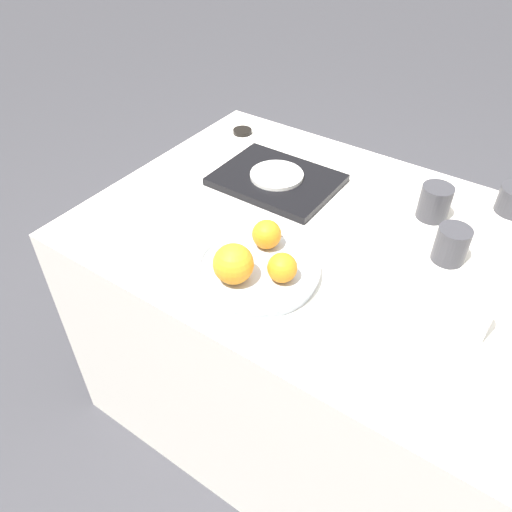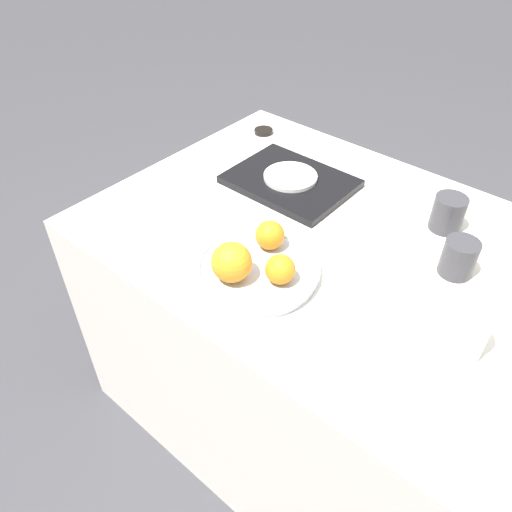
% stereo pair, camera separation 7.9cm
% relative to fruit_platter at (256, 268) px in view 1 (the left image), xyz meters
% --- Properties ---
extents(ground_plane, '(12.00, 12.00, 0.00)m').
position_rel_fruit_platter_xyz_m(ground_plane, '(0.09, 0.21, -0.72)').
color(ground_plane, '#38383D').
extents(table, '(1.21, 0.81, 0.70)m').
position_rel_fruit_platter_xyz_m(table, '(0.09, 0.21, -0.37)').
color(table, silver).
rests_on(table, ground_plane).
extents(fruit_platter, '(0.27, 0.27, 0.03)m').
position_rel_fruit_platter_xyz_m(fruit_platter, '(0.00, 0.00, 0.00)').
color(fruit_platter, '#B2BCC6').
rests_on(fruit_platter, table).
extents(orange_0, '(0.08, 0.08, 0.08)m').
position_rel_fruit_platter_xyz_m(orange_0, '(-0.02, -0.06, 0.05)').
color(orange_0, orange).
rests_on(orange_0, fruit_platter).
extents(orange_1, '(0.06, 0.06, 0.06)m').
position_rel_fruit_platter_xyz_m(orange_1, '(-0.02, 0.07, 0.04)').
color(orange_1, orange).
rests_on(orange_1, fruit_platter).
extents(orange_2, '(0.06, 0.06, 0.06)m').
position_rel_fruit_platter_xyz_m(orange_2, '(0.06, -0.00, 0.04)').
color(orange_2, orange).
rests_on(orange_2, fruit_platter).
extents(water_glass, '(0.07, 0.07, 0.12)m').
position_rel_fruit_platter_xyz_m(water_glass, '(0.42, 0.08, 0.05)').
color(water_glass, silver).
rests_on(water_glass, table).
extents(serving_tray, '(0.31, 0.24, 0.02)m').
position_rel_fruit_platter_xyz_m(serving_tray, '(-0.16, 0.32, -0.01)').
color(serving_tray, black).
rests_on(serving_tray, table).
extents(side_plate, '(0.14, 0.14, 0.01)m').
position_rel_fruit_platter_xyz_m(side_plate, '(-0.16, 0.32, 0.01)').
color(side_plate, silver).
rests_on(side_plate, serving_tray).
extents(cup_1, '(0.07, 0.07, 0.08)m').
position_rel_fruit_platter_xyz_m(cup_1, '(0.23, 0.41, 0.03)').
color(cup_1, '#333338').
rests_on(cup_1, table).
extents(cup_3, '(0.07, 0.07, 0.08)m').
position_rel_fruit_platter_xyz_m(cup_3, '(0.32, 0.28, 0.03)').
color(cup_3, '#333338').
rests_on(cup_3, table).
extents(soy_dish, '(0.06, 0.06, 0.01)m').
position_rel_fruit_platter_xyz_m(soy_dish, '(-0.40, 0.50, -0.01)').
color(soy_dish, black).
rests_on(soy_dish, table).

